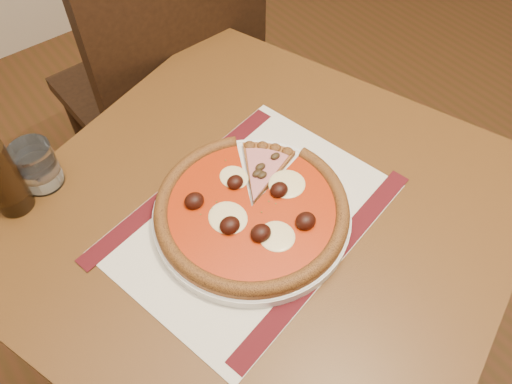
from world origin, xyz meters
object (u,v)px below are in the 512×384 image
(water_glass, at_px, (37,166))
(chair_far, at_px, (168,84))
(table, at_px, (263,242))
(pizza, at_px, (252,208))
(plate, at_px, (252,215))

(water_glass, bearing_deg, chair_far, 36.40)
(table, height_order, pizza, pizza)
(plate, distance_m, water_glass, 0.38)
(plate, height_order, water_glass, water_glass)
(plate, distance_m, pizza, 0.02)
(water_glass, bearing_deg, pizza, -50.27)
(table, relative_size, chair_far, 1.05)
(table, height_order, plate, plate)
(table, relative_size, water_glass, 11.79)
(table, relative_size, pizza, 3.16)
(pizza, bearing_deg, water_glass, 129.73)
(table, xyz_separation_m, pizza, (-0.03, -0.00, 0.13))
(chair_far, distance_m, water_glass, 0.57)
(table, xyz_separation_m, water_glass, (-0.27, 0.29, 0.14))
(table, height_order, chair_far, chair_far)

